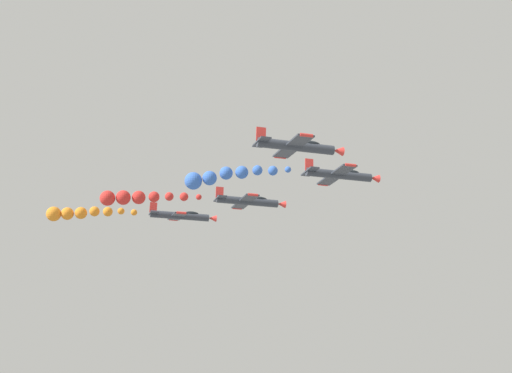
{
  "coord_description": "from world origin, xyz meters",
  "views": [
    {
      "loc": [
        73.19,
        -20.1,
        79.62
      ],
      "look_at": [
        0.0,
        0.0,
        106.35
      ],
      "focal_mm": 41.98,
      "sensor_mm": 36.0,
      "label": 1
    }
  ],
  "objects_px": {
    "airplane_right_inner": "(297,146)",
    "airplane_left_outer": "(181,216)",
    "airplane_left_inner": "(249,201)",
    "airplane_lead": "(340,175)"
  },
  "relations": [
    {
      "from": "airplane_lead",
      "to": "airplane_left_inner",
      "type": "distance_m",
      "value": 14.77
    },
    {
      "from": "airplane_left_outer",
      "to": "airplane_lead",
      "type": "bearing_deg",
      "value": 40.79
    },
    {
      "from": "airplane_lead",
      "to": "airplane_left_outer",
      "type": "xyz_separation_m",
      "value": [
        -20.52,
        -17.71,
        -1.08
      ]
    },
    {
      "from": "airplane_left_inner",
      "to": "airplane_left_outer",
      "type": "relative_size",
      "value": 1.0
    },
    {
      "from": "airplane_left_inner",
      "to": "airplane_right_inner",
      "type": "distance_m",
      "value": 20.4
    },
    {
      "from": "airplane_left_inner",
      "to": "airplane_right_inner",
      "type": "bearing_deg",
      "value": 0.91
    },
    {
      "from": "airplane_right_inner",
      "to": "airplane_left_outer",
      "type": "height_order",
      "value": "airplane_right_inner"
    },
    {
      "from": "airplane_right_inner",
      "to": "airplane_left_outer",
      "type": "relative_size",
      "value": 1.0
    },
    {
      "from": "airplane_lead",
      "to": "airplane_right_inner",
      "type": "height_order",
      "value": "airplane_lead"
    },
    {
      "from": "airplane_lead",
      "to": "airplane_left_outer",
      "type": "height_order",
      "value": "airplane_lead"
    }
  ]
}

